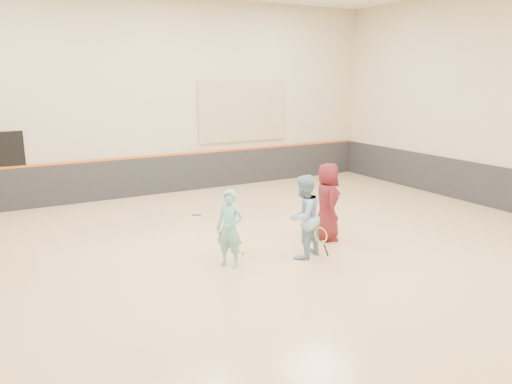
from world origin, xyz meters
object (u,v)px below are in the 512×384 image
girl (230,229)px  young_man (327,202)px  spare_racket (185,214)px  instructor (303,217)px

girl → young_man: size_ratio=0.87×
girl → young_man: (2.66, 0.41, 0.11)m
spare_racket → instructor: bearing=-76.8°
girl → young_man: 2.69m
instructor → young_man: (1.13, 0.69, 0.02)m
young_man → spare_racket: 4.14m
young_man → spare_racket: (-2.10, 3.46, -0.86)m
young_man → instructor: bearing=144.3°
instructor → spare_racket: 4.34m
girl → instructor: instructor is taller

